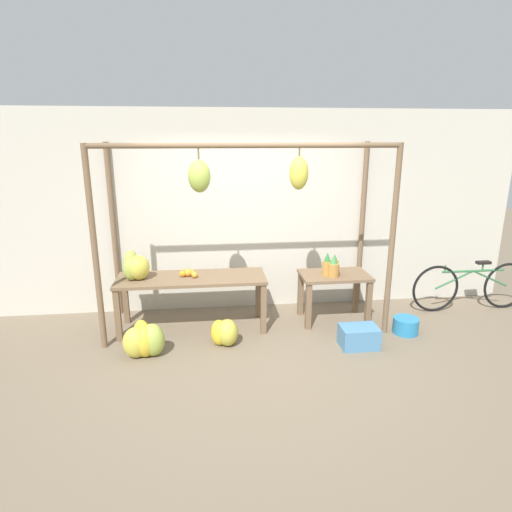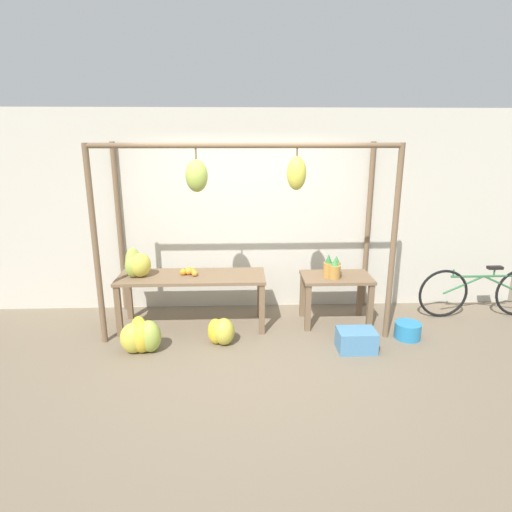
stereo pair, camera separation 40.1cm
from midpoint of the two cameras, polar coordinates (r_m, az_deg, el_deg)
name	(u,v)px [view 1 (the left image)]	position (r m, az deg, el deg)	size (l,w,h in m)	color
ground_plane	(254,357)	(5.01, -2.67, -13.36)	(20.00, 20.00, 0.00)	#756651
shop_wall_back	(241,212)	(6.05, -3.91, 5.83)	(8.00, 0.08, 2.80)	beige
stall_awning	(245,204)	(5.15, -3.69, 6.95)	(3.56, 1.19, 2.36)	brown
display_table_main	(192,284)	(5.57, -10.62, -3.70)	(1.89, 0.64, 0.70)	brown
display_table_side	(334,284)	(5.81, 8.45, -3.73)	(0.91, 0.58, 0.66)	brown
banana_pile_on_table	(135,267)	(5.57, -17.87, -1.44)	(0.41, 0.38, 0.37)	gold
orange_pile	(189,273)	(5.57, -10.95, -2.26)	(0.23, 0.22, 0.09)	orange
pineapple_cluster	(331,267)	(5.66, 8.04, -1.42)	(0.24, 0.24, 0.31)	#B27F38
banana_pile_ground_left	(144,340)	(5.17, -16.92, -10.77)	(0.54, 0.40, 0.42)	#9EB247
banana_pile_ground_right	(224,333)	(5.23, -6.46, -10.14)	(0.36, 0.30, 0.33)	gold
fruit_crate_white	(359,337)	(5.28, 11.42, -10.53)	(0.44, 0.31, 0.25)	#4C84B2
blue_bucket	(406,325)	(5.79, 17.46, -8.86)	(0.32, 0.32, 0.20)	teal
parked_bicycle	(471,286)	(6.79, 25.29, -3.66)	(1.77, 0.08, 0.73)	black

